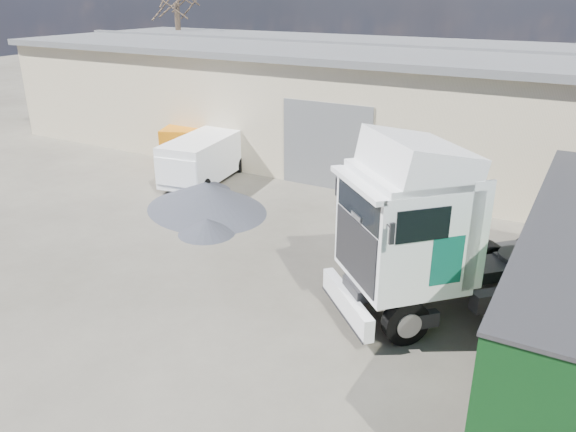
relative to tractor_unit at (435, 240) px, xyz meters
The scene contains 6 objects.
ground 5.70m from the tractor_unit, 151.95° to the right, with size 120.00×120.00×0.00m, color black.
warehouse 17.23m from the tractor_unit, 128.43° to the left, with size 30.60×12.60×5.42m.
tractor_unit is the anchor object (origin of this frame).
panel_van 12.96m from the tractor_unit, 154.61° to the left, with size 2.65×5.01×1.95m.
orange_skip 15.51m from the tractor_unit, 151.95° to the left, with size 3.28×2.68×1.77m.
gravel_heap 10.10m from the tractor_unit, 162.87° to the left, with size 6.95×6.95×1.10m.
Camera 1 is at (7.86, -10.34, 7.78)m, focal length 35.00 mm.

